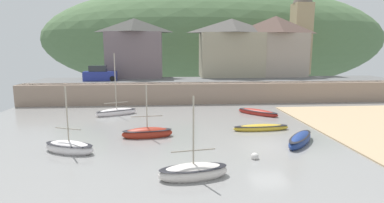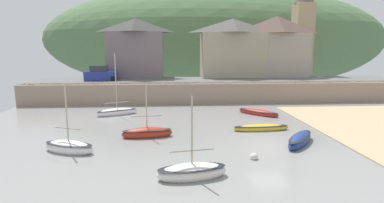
# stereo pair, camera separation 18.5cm
# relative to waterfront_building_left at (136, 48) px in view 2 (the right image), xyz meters

# --- Properties ---
(quay_seawall) EXTENTS (48.00, 9.40, 2.40)m
(quay_seawall) POSITION_rel_waterfront_building_left_xyz_m (11.46, -7.70, -5.25)
(quay_seawall) COLOR gray
(quay_seawall) RESTS_ON ground
(hillside_backdrop) EXTENTS (80.00, 44.00, 24.28)m
(hillside_backdrop) POSITION_rel_waterfront_building_left_xyz_m (16.14, 30.00, 1.90)
(hillside_backdrop) COLOR #537248
(hillside_backdrop) RESTS_ON ground
(waterfront_building_left) EXTENTS (7.93, 5.43, 8.26)m
(waterfront_building_left) POSITION_rel_waterfront_building_left_xyz_m (0.00, 0.00, 0.00)
(waterfront_building_left) COLOR slate
(waterfront_building_left) RESTS_ON ground
(waterfront_building_centre) EXTENTS (9.27, 5.15, 8.31)m
(waterfront_building_centre) POSITION_rel_waterfront_building_left_xyz_m (13.88, 0.00, 0.03)
(waterfront_building_centre) COLOR tan
(waterfront_building_centre) RESTS_ON ground
(waterfront_building_right) EXTENTS (9.05, 4.82, 8.74)m
(waterfront_building_right) POSITION_rel_waterfront_building_left_xyz_m (20.36, 0.00, 0.25)
(waterfront_building_right) COLOR #A59788
(waterfront_building_right) RESTS_ON ground
(church_with_spire) EXTENTS (3.00, 3.00, 16.42)m
(church_with_spire) POSITION_rel_waterfront_building_left_xyz_m (25.94, 4.00, 4.26)
(church_with_spire) COLOR tan
(church_with_spire) RESTS_ON ground
(rowboat_small_beached) EXTENTS (4.07, 2.52, 6.21)m
(rowboat_small_beached) POSITION_rel_waterfront_building_left_xyz_m (-0.44, -14.60, -6.29)
(rowboat_small_beached) COLOR white
(rowboat_small_beached) RESTS_ON ground
(sailboat_far_left) EXTENTS (3.76, 1.88, 4.41)m
(sailboat_far_left) POSITION_rel_waterfront_building_left_xyz_m (5.88, -30.02, -6.29)
(sailboat_far_left) COLOR silver
(sailboat_far_left) RESTS_ON ground
(motorboat_with_cabin) EXTENTS (3.37, 3.88, 0.94)m
(motorboat_with_cabin) POSITION_rel_waterfront_building_left_xyz_m (13.65, -24.97, -6.31)
(motorboat_with_cabin) COLOR navy
(motorboat_with_cabin) RESTS_ON ground
(sailboat_tall_mast) EXTENTS (4.62, 1.20, 0.64)m
(sailboat_tall_mast) POSITION_rel_waterfront_building_left_xyz_m (12.04, -21.28, -6.40)
(sailboat_tall_mast) COLOR gold
(sailboat_tall_mast) RESTS_ON ground
(sailboat_white_hull) EXTENTS (3.82, 1.57, 4.08)m
(sailboat_white_hull) POSITION_rel_waterfront_building_left_xyz_m (3.09, -22.51, -6.30)
(sailboat_white_hull) COLOR #A22A1A
(sailboat_white_hull) RESTS_ON ground
(sailboat_nearest_shore) EXTENTS (3.81, 3.88, 0.70)m
(sailboat_nearest_shore) POSITION_rel_waterfront_building_left_xyz_m (13.49, -15.44, -6.38)
(sailboat_nearest_shore) COLOR #A6251E
(sailboat_nearest_shore) RESTS_ON ground
(dinghy_open_wooden) EXTENTS (3.66, 2.42, 4.39)m
(dinghy_open_wooden) POSITION_rel_waterfront_building_left_xyz_m (-1.59, -25.55, -6.29)
(dinghy_open_wooden) COLOR white
(dinghy_open_wooden) RESTS_ON ground
(parked_car_near_slipway) EXTENTS (4.18, 1.91, 1.95)m
(parked_car_near_slipway) POSITION_rel_waterfront_building_left_xyz_m (-4.07, -4.50, -3.40)
(parked_car_near_slipway) COLOR navy
(parked_car_near_slipway) RESTS_ON ground
(mooring_buoy) EXTENTS (0.46, 0.46, 0.46)m
(mooring_buoy) POSITION_rel_waterfront_building_left_xyz_m (9.73, -27.61, -6.46)
(mooring_buoy) COLOR silver
(mooring_buoy) RESTS_ON ground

